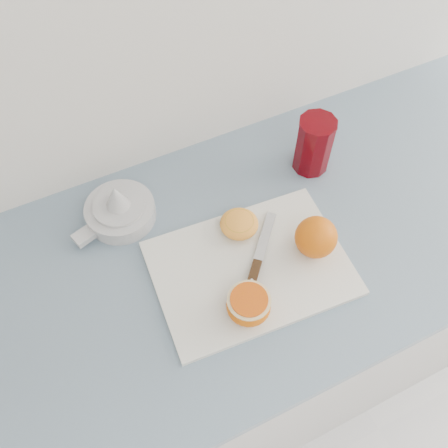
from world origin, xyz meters
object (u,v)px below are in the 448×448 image
object	(u,v)px
red_tumbler	(313,146)
citrus_juicer	(119,210)
half_orange	(249,305)
cutting_board	(251,268)
counter	(239,328)

from	to	relation	value
red_tumbler	citrus_juicer	bearing A→B (deg)	173.49
half_orange	red_tumbler	size ratio (longest dim) A/B	0.60
cutting_board	half_orange	xyz separation A→B (m)	(-0.05, -0.08, 0.03)
counter	half_orange	size ratio (longest dim) A/B	28.25
cutting_board	citrus_juicer	bearing A→B (deg)	129.18
cutting_board	red_tumbler	distance (m)	0.31
cutting_board	half_orange	bearing A→B (deg)	-120.51
counter	citrus_juicer	world-z (taller)	citrus_juicer
citrus_juicer	red_tumbler	bearing A→B (deg)	-6.51
half_orange	red_tumbler	xyz separation A→B (m)	(0.30, 0.26, 0.03)
red_tumbler	counter	bearing A→B (deg)	-151.60
counter	half_orange	distance (m)	0.50
citrus_juicer	red_tumbler	world-z (taller)	red_tumbler
cutting_board	red_tumbler	xyz separation A→B (m)	(0.25, 0.18, 0.06)
cutting_board	citrus_juicer	distance (m)	0.30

